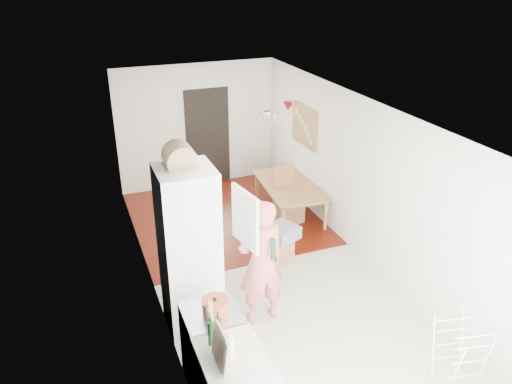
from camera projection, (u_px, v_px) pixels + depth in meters
room_shell at (263, 196)px, 7.01m from camera, size 3.20×7.00×2.50m
floor at (262, 271)px, 7.53m from camera, size 3.20×7.00×0.01m
wood_floor_overlay at (225, 217)px, 9.10m from camera, size 3.20×3.30×0.01m
sage_wall_panel at (184, 250)px, 4.54m from camera, size 0.02×3.00×1.30m
tile_splashback at (204, 349)px, 4.37m from camera, size 0.02×1.90×0.50m
doorway_recess at (208, 137)px, 10.12m from camera, size 0.90×0.04×2.00m
worktop at (236, 363)px, 4.58m from camera, size 0.62×0.92×0.06m
range_cooker at (214, 348)px, 5.40m from camera, size 0.60×0.60×0.88m
cooker_top at (212, 314)px, 5.21m from camera, size 0.60×0.60×0.04m
fridge_housing at (189, 251)px, 6.00m from camera, size 0.66×0.66×2.15m
fridge_door at (245, 218)px, 5.75m from camera, size 0.14×0.56×0.70m
fridge_interior at (213, 212)px, 5.91m from camera, size 0.02×0.52×0.66m
pinboard at (305, 126)px, 9.01m from camera, size 0.03×0.90×0.70m
pinboard_frame at (304, 126)px, 9.01m from camera, size 0.00×0.94×0.74m
wall_sconce at (288, 106)px, 9.46m from camera, size 0.18×0.18×0.16m
person at (261, 252)px, 6.12m from camera, size 0.76×0.52×2.01m
dining_table at (291, 201)px, 9.14m from camera, size 0.93×1.51×0.51m
dining_chair at (289, 195)px, 8.78m from camera, size 0.46×0.46×1.01m
stool at (280, 249)px, 7.69m from camera, size 0.40×0.40×0.43m
grey_drape at (282, 232)px, 7.55m from camera, size 0.55×0.55×0.19m
drying_rack at (459, 355)px, 5.36m from camera, size 0.47×0.44×0.79m
bread_bin at (180, 158)px, 5.57m from camera, size 0.44×0.42×0.19m
red_casserole at (215, 307)px, 5.15m from camera, size 0.34×0.34×0.17m
held_bottle at (273, 249)px, 5.95m from camera, size 0.06×0.06×0.28m
bottle_a at (219, 332)px, 4.70m from camera, size 0.07×0.07×0.30m
bottle_b at (211, 333)px, 4.71m from camera, size 0.07×0.07×0.26m
bottle_c at (230, 347)px, 4.57m from camera, size 0.11×0.11×0.22m
pepper_mill_front at (210, 324)px, 4.85m from camera, size 0.08×0.08×0.24m
pepper_mill_back at (210, 317)px, 4.93m from camera, size 0.08×0.08×0.24m
chopping_boards at (220, 349)px, 4.44m from camera, size 0.10×0.28×0.38m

